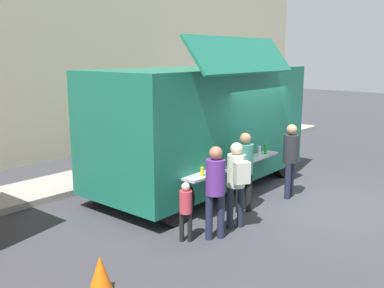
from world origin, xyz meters
The scene contains 9 objects.
ground_plane centered at (0.00, 0.00, 0.00)m, with size 60.00×60.00×0.00m, color #38383D.
food_truck_main centered at (-0.74, 2.31, 1.63)m, with size 5.97×3.29×3.66m.
traffic_cone_orange centered at (-5.41, 0.18, 0.28)m, with size 0.36×0.36×0.55m, color orange.
trash_bin centered at (3.04, 4.63, 0.46)m, with size 0.60×0.60×0.92m, color #2E5B36.
customer_front_ordering centered at (-1.44, 0.53, 1.02)m, with size 0.35×0.35×1.72m.
customer_mid_with_backpack centered at (-2.28, 0.12, 1.03)m, with size 0.47×0.55×1.69m.
customer_rear_waiting centered at (-2.92, 0.12, 1.03)m, with size 0.35×0.35×1.72m.
customer_extra_browsing centered at (0.04, 0.28, 1.04)m, with size 0.36×0.35×1.74m.
child_near_queue centered at (-3.37, 0.43, 0.66)m, with size 0.22×0.22×1.10m.
Camera 1 is at (-8.67, -4.49, 3.31)m, focal length 40.28 mm.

